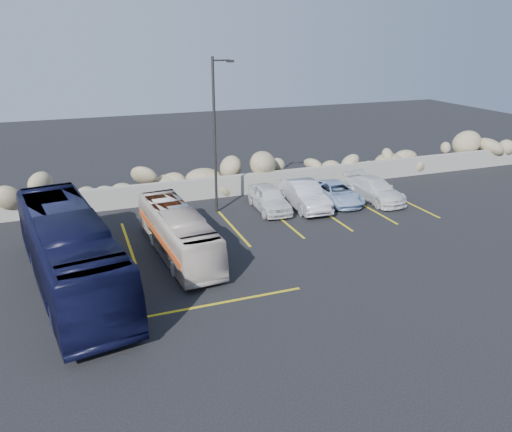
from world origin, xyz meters
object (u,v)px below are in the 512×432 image
object	(u,v)px
car_c	(375,190)
car_d	(337,193)
tour_coach	(70,251)
car_a	(269,198)
vintage_bus	(178,232)
lamppost	(216,132)
car_b	(304,195)

from	to	relation	value
car_c	car_d	bearing A→B (deg)	164.74
tour_coach	car_d	xyz separation A→B (m)	(14.25, 5.35, -0.90)
car_a	car_c	world-z (taller)	car_a
vintage_bus	car_d	bearing A→B (deg)	16.94
lamppost	tour_coach	xyz separation A→B (m)	(-7.49, -6.15, -2.83)
car_b	car_c	size ratio (longest dim) A/B	1.00
car_a	car_b	size ratio (longest dim) A/B	0.90
vintage_bus	car_c	xyz separation A→B (m)	(12.13, 3.42, -0.40)
car_d	lamppost	bearing A→B (deg)	174.29
lamppost	tour_coach	world-z (taller)	lamppost
tour_coach	car_c	world-z (taller)	tour_coach
car_d	vintage_bus	bearing A→B (deg)	-157.71
car_b	lamppost	bearing A→B (deg)	170.73
tour_coach	car_d	distance (m)	15.25
car_b	car_c	xyz separation A→B (m)	(4.33, -0.26, -0.09)
car_b	car_a	bearing A→B (deg)	174.01
tour_coach	car_d	bearing A→B (deg)	11.60
car_c	vintage_bus	bearing A→B (deg)	-168.65
lamppost	tour_coach	bearing A→B (deg)	-140.59
lamppost	car_b	world-z (taller)	lamppost
car_c	car_d	distance (m)	2.27
lamppost	car_c	world-z (taller)	lamppost
tour_coach	car_a	world-z (taller)	tour_coach
vintage_bus	car_b	bearing A→B (deg)	20.96
car_b	car_c	distance (m)	4.34
tour_coach	car_b	distance (m)	13.23
vintage_bus	tour_coach	size ratio (longest dim) A/B	0.70
car_b	car_d	bearing A→B (deg)	7.13
vintage_bus	car_d	world-z (taller)	vintage_bus
car_b	car_c	world-z (taller)	car_b
lamppost	car_c	xyz separation A→B (m)	(8.99, -1.23, -3.66)
lamppost	car_b	size ratio (longest dim) A/B	1.83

